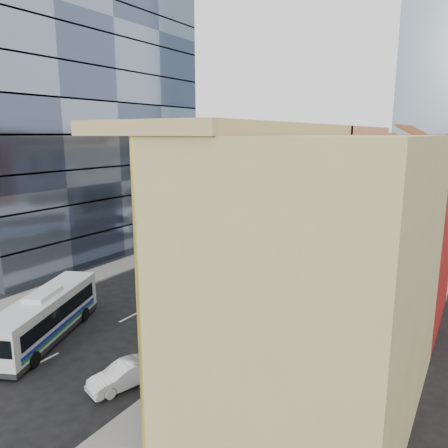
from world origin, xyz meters
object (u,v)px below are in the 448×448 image
Objects in this scene: bus_left_far at (232,225)px; sedan_left at (43,305)px; bus_right at (261,263)px; office_tower at (74,104)px; sedan_right at (125,375)px; shophouse_tan at (322,279)px; bus_left_near at (45,315)px.

bus_left_far reaches higher than sedan_left.
bus_right is 3.46× the size of sedan_left.
office_tower is 31.86m from sedan_right.
bus_left_far is at bearing 128.58° from sedan_right.
sedan_left is 11.59m from sedan_right.
bus_left_far is at bearing 43.95° from office_tower.
bus_right is (9.83, -12.55, 0.27)m from bus_left_far.
sedan_left is at bearing 179.12° from shophouse_tan.
sedan_left is at bearing -95.06° from bus_left_far.
shophouse_tan is 16.75m from bus_left_near.
bus_left_far is 0.86× the size of bus_right.
bus_left_near is 2.73× the size of sedan_left.
office_tower is at bearing 160.83° from sedan_right.
bus_right is at bearing 111.05° from sedan_right.
shophouse_tan reaches higher than bus_right.
sedan_right is at bearing -158.40° from shophouse_tan.
sedan_right is (7.50, -1.28, -0.92)m from bus_left_near.
bus_left_far is 2.97× the size of sedan_left.
office_tower is 3.18× the size of bus_left_near.
shophouse_tan is at bearing -0.56° from sedan_left.
sedan_left is (-0.44, -25.21, -1.06)m from bus_left_far.
bus_left_far is 15.94m from bus_right.
bus_left_far is (11.94, 11.51, -13.35)m from office_tower.
bus_left_near is at bearing -171.19° from sedan_right.
bus_right reaches higher than sedan_left.
bus_right is at bearing 42.80° from bus_left_near.
sedan_right is (-8.50, -3.37, -5.41)m from shophouse_tan.
bus_right is (6.77, 15.05, 0.41)m from bus_left_near.
shophouse_tan is 32.14m from bus_left_far.
bus_left_near is 2.62× the size of sedan_right.
office_tower is (-31.00, 14.00, 9.00)m from shophouse_tan.
shophouse_tan is 0.47× the size of office_tower.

